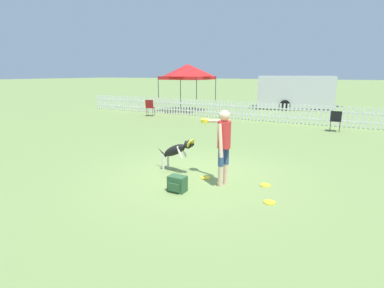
{
  "coord_description": "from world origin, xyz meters",
  "views": [
    {
      "loc": [
        3.13,
        -6.04,
        2.39
      ],
      "look_at": [
        -0.1,
        -0.12,
        0.78
      ],
      "focal_mm": 28.0,
      "sensor_mm": 36.0,
      "label": 1
    }
  ],
  "objects_px": {
    "leaping_dog": "(176,150)",
    "frisbee_near_handler": "(205,178)",
    "frisbee_midfield": "(270,202)",
    "folding_chair_center": "(150,106)",
    "backpack_on_grass": "(177,184)",
    "folding_chair_blue_left": "(336,119)",
    "equipment_trailer": "(295,92)",
    "frisbee_near_dog": "(265,185)",
    "canopy_tent_main": "(188,72)",
    "handler_person": "(223,139)"
  },
  "relations": [
    {
      "from": "equipment_trailer",
      "to": "leaping_dog",
      "type": "bearing_deg",
      "value": -102.22
    },
    {
      "from": "frisbee_midfield",
      "to": "folding_chair_center",
      "type": "relative_size",
      "value": 0.24
    },
    {
      "from": "backpack_on_grass",
      "to": "folding_chair_blue_left",
      "type": "xyz_separation_m",
      "value": [
        2.39,
        8.69,
        0.36
      ]
    },
    {
      "from": "backpack_on_grass",
      "to": "frisbee_midfield",
      "type": "bearing_deg",
      "value": 10.81
    },
    {
      "from": "handler_person",
      "to": "frisbee_midfield",
      "type": "height_order",
      "value": "handler_person"
    },
    {
      "from": "folding_chair_blue_left",
      "to": "folding_chair_center",
      "type": "relative_size",
      "value": 0.94
    },
    {
      "from": "canopy_tent_main",
      "to": "equipment_trailer",
      "type": "xyz_separation_m",
      "value": [
        5.71,
        4.61,
        -1.29
      ]
    },
    {
      "from": "frisbee_near_dog",
      "to": "folding_chair_blue_left",
      "type": "xyz_separation_m",
      "value": [
        0.87,
        7.49,
        0.52
      ]
    },
    {
      "from": "canopy_tent_main",
      "to": "backpack_on_grass",
      "type": "bearing_deg",
      "value": -61.5
    },
    {
      "from": "frisbee_near_handler",
      "to": "leaping_dog",
      "type": "bearing_deg",
      "value": 173.93
    },
    {
      "from": "equipment_trailer",
      "to": "frisbee_midfield",
      "type": "bearing_deg",
      "value": -93.33
    },
    {
      "from": "handler_person",
      "to": "backpack_on_grass",
      "type": "height_order",
      "value": "handler_person"
    },
    {
      "from": "handler_person",
      "to": "equipment_trailer",
      "type": "distance_m",
      "value": 15.61
    },
    {
      "from": "frisbee_midfield",
      "to": "backpack_on_grass",
      "type": "bearing_deg",
      "value": -169.19
    },
    {
      "from": "frisbee_near_handler",
      "to": "canopy_tent_main",
      "type": "height_order",
      "value": "canopy_tent_main"
    },
    {
      "from": "backpack_on_grass",
      "to": "canopy_tent_main",
      "type": "bearing_deg",
      "value": 118.5
    },
    {
      "from": "backpack_on_grass",
      "to": "canopy_tent_main",
      "type": "height_order",
      "value": "canopy_tent_main"
    },
    {
      "from": "frisbee_midfield",
      "to": "canopy_tent_main",
      "type": "height_order",
      "value": "canopy_tent_main"
    },
    {
      "from": "frisbee_near_dog",
      "to": "backpack_on_grass",
      "type": "distance_m",
      "value": 1.94
    },
    {
      "from": "backpack_on_grass",
      "to": "canopy_tent_main",
      "type": "relative_size",
      "value": 0.12
    },
    {
      "from": "folding_chair_blue_left",
      "to": "frisbee_midfield",
      "type": "bearing_deg",
      "value": 83.36
    },
    {
      "from": "folding_chair_center",
      "to": "folding_chair_blue_left",
      "type": "bearing_deg",
      "value": 156.98
    },
    {
      "from": "backpack_on_grass",
      "to": "frisbee_near_dog",
      "type": "bearing_deg",
      "value": 38.34
    },
    {
      "from": "equipment_trailer",
      "to": "canopy_tent_main",
      "type": "bearing_deg",
      "value": -153.27
    },
    {
      "from": "canopy_tent_main",
      "to": "folding_chair_blue_left",
      "type": "bearing_deg",
      "value": -19.25
    },
    {
      "from": "frisbee_near_dog",
      "to": "equipment_trailer",
      "type": "height_order",
      "value": "equipment_trailer"
    },
    {
      "from": "equipment_trailer",
      "to": "backpack_on_grass",
      "type": "bearing_deg",
      "value": -99.85
    },
    {
      "from": "leaping_dog",
      "to": "frisbee_midfield",
      "type": "bearing_deg",
      "value": 85.68
    },
    {
      "from": "leaping_dog",
      "to": "equipment_trailer",
      "type": "relative_size",
      "value": 0.22
    },
    {
      "from": "backpack_on_grass",
      "to": "leaping_dog",
      "type": "bearing_deg",
      "value": 122.13
    },
    {
      "from": "folding_chair_blue_left",
      "to": "canopy_tent_main",
      "type": "xyz_separation_m",
      "value": [
        -8.77,
        3.06,
        1.93
      ]
    },
    {
      "from": "frisbee_midfield",
      "to": "equipment_trailer",
      "type": "bearing_deg",
      "value": 98.88
    },
    {
      "from": "frisbee_near_dog",
      "to": "frisbee_midfield",
      "type": "xyz_separation_m",
      "value": [
        0.31,
        -0.85,
        0.0
      ]
    },
    {
      "from": "leaping_dog",
      "to": "frisbee_near_handler",
      "type": "xyz_separation_m",
      "value": [
        0.84,
        -0.09,
        -0.54
      ]
    },
    {
      "from": "frisbee_near_dog",
      "to": "frisbee_midfield",
      "type": "relative_size",
      "value": 1.0
    },
    {
      "from": "handler_person",
      "to": "frisbee_near_dog",
      "type": "xyz_separation_m",
      "value": [
        0.86,
        0.39,
        -1.02
      ]
    },
    {
      "from": "backpack_on_grass",
      "to": "equipment_trailer",
      "type": "height_order",
      "value": "equipment_trailer"
    },
    {
      "from": "frisbee_midfield",
      "to": "frisbee_near_handler",
      "type": "bearing_deg",
      "value": 159.0
    },
    {
      "from": "folding_chair_center",
      "to": "equipment_trailer",
      "type": "xyz_separation_m",
      "value": [
        6.47,
        7.62,
        0.6
      ]
    },
    {
      "from": "handler_person",
      "to": "frisbee_midfield",
      "type": "relative_size",
      "value": 7.38
    },
    {
      "from": "frisbee_near_dog",
      "to": "handler_person",
      "type": "bearing_deg",
      "value": -155.73
    },
    {
      "from": "frisbee_midfield",
      "to": "folding_chair_center",
      "type": "bearing_deg",
      "value": 136.91
    },
    {
      "from": "frisbee_near_handler",
      "to": "backpack_on_grass",
      "type": "xyz_separation_m",
      "value": [
        -0.16,
        -0.99,
        0.15
      ]
    },
    {
      "from": "leaping_dog",
      "to": "frisbee_midfield",
      "type": "height_order",
      "value": "leaping_dog"
    },
    {
      "from": "frisbee_near_dog",
      "to": "folding_chair_center",
      "type": "height_order",
      "value": "folding_chair_center"
    },
    {
      "from": "leaping_dog",
      "to": "frisbee_near_handler",
      "type": "height_order",
      "value": "leaping_dog"
    },
    {
      "from": "frisbee_near_handler",
      "to": "backpack_on_grass",
      "type": "relative_size",
      "value": 0.62
    },
    {
      "from": "frisbee_near_handler",
      "to": "folding_chair_blue_left",
      "type": "xyz_separation_m",
      "value": [
        2.23,
        7.7,
        0.52
      ]
    },
    {
      "from": "handler_person",
      "to": "backpack_on_grass",
      "type": "distance_m",
      "value": 1.35
    },
    {
      "from": "folding_chair_center",
      "to": "leaping_dog",
      "type": "bearing_deg",
      "value": 107.46
    }
  ]
}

